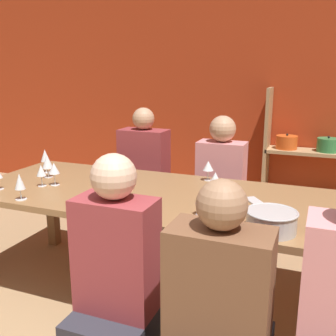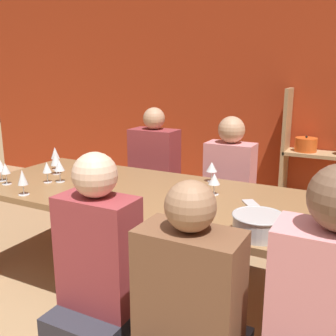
% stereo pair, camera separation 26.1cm
% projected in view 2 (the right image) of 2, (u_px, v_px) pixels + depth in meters
% --- Properties ---
extents(wall_back_red, '(8.80, 0.06, 2.70)m').
position_uv_depth(wall_back_red, '(276.00, 88.00, 4.28)').
color(wall_back_red, '#B23819').
rests_on(wall_back_red, ground_plane).
extents(dining_table, '(2.65, 1.03, 0.75)m').
position_uv_depth(dining_table, '(161.00, 204.00, 2.58)').
color(dining_table, olive).
rests_on(dining_table, ground_plane).
extents(mixing_bowl, '(0.26, 0.26, 0.11)m').
position_uv_depth(mixing_bowl, '(258.00, 224.00, 1.90)').
color(mixing_bowl, '#B7BABC').
rests_on(mixing_bowl, dining_table).
extents(wine_glass_red_a, '(0.07, 0.07, 0.16)m').
position_uv_depth(wine_glass_red_a, '(59.00, 166.00, 2.80)').
color(wine_glass_red_a, white).
rests_on(wine_glass_red_a, dining_table).
extents(wine_glass_red_b, '(0.07, 0.07, 0.16)m').
position_uv_depth(wine_glass_red_b, '(1.00, 166.00, 2.83)').
color(wine_glass_red_b, white).
rests_on(wine_glass_red_b, dining_table).
extents(wine_glass_white_a, '(0.06, 0.06, 0.15)m').
position_uv_depth(wine_glass_white_a, '(47.00, 168.00, 2.79)').
color(wine_glass_white_a, white).
rests_on(wine_glass_white_a, dining_table).
extents(wine_glass_empty_a, '(0.08, 0.08, 0.17)m').
position_uv_depth(wine_glass_empty_a, '(56.00, 159.00, 3.02)').
color(wine_glass_empty_a, white).
rests_on(wine_glass_empty_a, dining_table).
extents(wine_glass_empty_b, '(0.07, 0.07, 0.17)m').
position_uv_depth(wine_glass_empty_b, '(22.00, 178.00, 2.51)').
color(wine_glass_empty_b, white).
rests_on(wine_glass_empty_b, dining_table).
extents(wine_glass_white_b, '(0.07, 0.07, 0.14)m').
position_uv_depth(wine_glass_white_b, '(192.00, 199.00, 2.15)').
color(wine_glass_white_b, white).
rests_on(wine_glass_white_b, dining_table).
extents(wine_glass_white_c, '(0.08, 0.08, 0.14)m').
position_uv_depth(wine_glass_white_c, '(214.00, 180.00, 2.52)').
color(wine_glass_white_c, white).
rests_on(wine_glass_white_c, dining_table).
extents(wine_glass_white_d, '(0.08, 0.08, 0.15)m').
position_uv_depth(wine_glass_white_d, '(212.00, 167.00, 2.82)').
color(wine_glass_white_d, white).
rests_on(wine_glass_white_d, dining_table).
extents(wine_glass_red_d, '(0.07, 0.07, 0.19)m').
position_uv_depth(wine_glass_red_d, '(55.00, 154.00, 3.15)').
color(wine_glass_red_d, white).
rests_on(wine_glass_red_d, dining_table).
extents(wine_glass_empty_d, '(0.07, 0.07, 0.15)m').
position_uv_depth(wine_glass_empty_d, '(5.00, 169.00, 2.75)').
color(wine_glass_empty_d, white).
rests_on(wine_glass_empty_d, dining_table).
extents(cell_phone, '(0.14, 0.16, 0.01)m').
position_uv_depth(cell_phone, '(251.00, 204.00, 2.35)').
color(cell_phone, silver).
rests_on(cell_phone, dining_table).
extents(person_near_a, '(0.38, 0.47, 1.19)m').
position_uv_depth(person_near_a, '(101.00, 302.00, 1.92)').
color(person_near_a, '#2D2D38').
rests_on(person_near_a, ground_plane).
extents(person_far_a, '(0.40, 0.49, 1.18)m').
position_uv_depth(person_far_a, '(229.00, 204.00, 3.32)').
color(person_far_a, '#2D2D38').
rests_on(person_far_a, ground_plane).
extents(person_far_b, '(0.42, 0.53, 1.22)m').
position_uv_depth(person_far_b, '(155.00, 193.00, 3.60)').
color(person_far_b, '#2D2D38').
rests_on(person_far_b, ground_plane).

